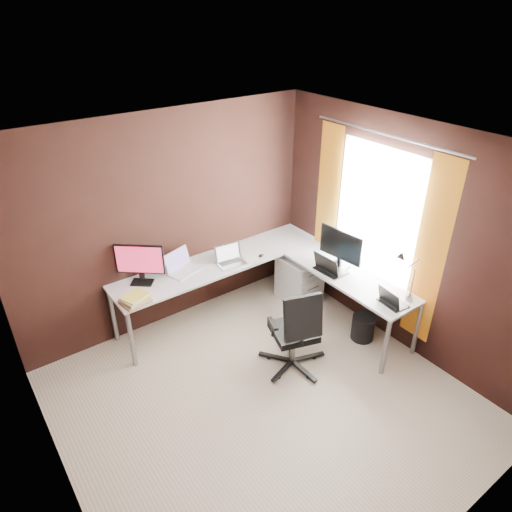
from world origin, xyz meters
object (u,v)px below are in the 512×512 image
at_px(laptop_silver, 230,259).
at_px(desk_lamp, 405,271).
at_px(book_stack, 135,299).
at_px(office_chair, 294,345).
at_px(laptop_black_big, 329,268).
at_px(laptop_white, 182,267).
at_px(laptop_black_small, 391,301).
at_px(drawer_pedestal, 299,279).
at_px(monitor_left, 140,262).
at_px(monitor_right, 341,247).
at_px(wastebasket, 363,327).

bearing_deg(laptop_silver, desk_lamp, -51.36).
relative_size(book_stack, office_chair, 0.32).
bearing_deg(laptop_black_big, laptop_white, 49.82).
distance_m(laptop_white, laptop_black_small, 2.32).
bearing_deg(drawer_pedestal, monitor_left, 166.13).
relative_size(laptop_white, laptop_silver, 1.21).
relative_size(monitor_left, desk_lamp, 0.85).
height_order(laptop_black_big, laptop_black_small, laptop_black_big).
relative_size(laptop_silver, desk_lamp, 0.63).
distance_m(drawer_pedestal, laptop_white, 1.57).
relative_size(laptop_black_small, office_chair, 0.30).
xyz_separation_m(monitor_left, laptop_silver, (1.01, -0.21, -0.21)).
distance_m(monitor_right, laptop_black_small, 0.88).
distance_m(drawer_pedestal, wastebasket, 1.06).
height_order(desk_lamp, wastebasket, desk_lamp).
bearing_deg(laptop_black_big, drawer_pedestal, -11.77).
bearing_deg(book_stack, laptop_black_small, -36.77).
relative_size(monitor_right, laptop_black_big, 1.57).
height_order(monitor_right, desk_lamp, desk_lamp).
bearing_deg(office_chair, wastebasket, 11.02).
bearing_deg(office_chair, monitor_right, 38.75).
xyz_separation_m(laptop_black_small, book_stack, (-2.09, 1.56, -0.00)).
xyz_separation_m(drawer_pedestal, monitor_right, (0.09, -0.57, 0.69)).
distance_m(laptop_white, laptop_silver, 0.57).
relative_size(monitor_left, laptop_silver, 1.33).
relative_size(laptop_white, book_stack, 1.32).
bearing_deg(desk_lamp, wastebasket, 82.88).
height_order(drawer_pedestal, laptop_silver, laptop_silver).
distance_m(laptop_silver, desk_lamp, 1.97).
xyz_separation_m(monitor_right, wastebasket, (-0.02, -0.48, -0.84)).
bearing_deg(desk_lamp, book_stack, 128.17).
bearing_deg(monitor_right, laptop_white, 49.18).
distance_m(laptop_black_small, book_stack, 2.61).
relative_size(laptop_silver, book_stack, 1.09).
height_order(laptop_black_big, book_stack, laptop_black_big).
relative_size(monitor_left, monitor_right, 0.82).
bearing_deg(laptop_silver, office_chair, -82.20).
relative_size(monitor_left, laptop_black_small, 1.53).
relative_size(desk_lamp, wastebasket, 1.80).
bearing_deg(monitor_left, laptop_black_small, -4.56).
xyz_separation_m(laptop_silver, wastebasket, (0.96, -1.30, -0.63)).
bearing_deg(laptop_silver, monitor_right, -33.12).
xyz_separation_m(monitor_left, monitor_right, (1.98, -1.04, 0.00)).
relative_size(drawer_pedestal, laptop_black_big, 1.66).
distance_m(laptop_black_small, wastebasket, 0.73).
relative_size(drawer_pedestal, book_stack, 1.89).
height_order(laptop_white, book_stack, laptop_white).
bearing_deg(laptop_silver, laptop_white, 169.23).
bearing_deg(desk_lamp, drawer_pedestal, 78.36).
height_order(monitor_right, laptop_silver, monitor_right).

